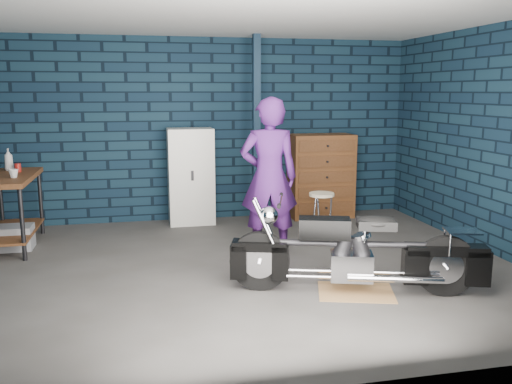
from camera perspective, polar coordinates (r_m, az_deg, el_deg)
ground at (r=6.02m, az=-1.11°, el=-8.07°), size 6.00×6.00×0.00m
room_walls at (r=6.25m, az=-2.17°, el=10.38°), size 6.02×5.01×2.71m
support_post at (r=7.75m, az=0.06°, el=6.34°), size 0.10×0.10×2.70m
workbench at (r=7.37m, az=-24.40°, el=-1.89°), size 0.60×1.40×0.91m
drip_mat at (r=5.44m, az=10.47°, el=-10.31°), size 0.85×0.73×0.01m
motorcycle at (r=5.29m, az=10.63°, el=-5.68°), size 2.16×1.16×0.92m
person at (r=6.34m, az=1.37°, el=1.57°), size 0.73×0.53×1.86m
storage_bin at (r=7.33m, az=-24.23°, el=-4.40°), size 0.47×0.34×0.29m
locker at (r=7.96m, az=-6.87°, el=1.64°), size 0.65×0.47×1.40m
tool_chest at (r=8.39m, az=6.86°, el=1.69°), size 0.96×0.53×1.28m
shop_stool at (r=7.24m, az=6.88°, el=-2.44°), size 0.34×0.34×0.60m
cup_b at (r=7.04m, az=-24.17°, el=1.79°), size 0.11×0.11×0.10m
mug_red at (r=7.53m, az=-23.78°, el=2.35°), size 0.10×0.10×0.11m
bottle at (r=7.70m, az=-24.60°, el=3.13°), size 0.12×0.12×0.29m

